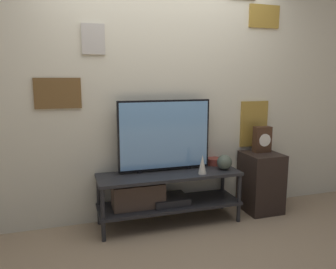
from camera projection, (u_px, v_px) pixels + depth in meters
name	position (u px, v px, depth m)	size (l,w,h in m)	color
ground_plane	(178.00, 234.00, 3.13)	(12.00, 12.00, 0.00)	#997F60
wall_back	(162.00, 89.00, 3.39)	(6.40, 0.08, 2.70)	beige
media_console	(158.00, 193.00, 3.28)	(1.44, 0.43, 0.53)	#232326
television	(165.00, 135.00, 3.30)	(0.95, 0.05, 0.73)	black
vase_slim_bronze	(202.00, 164.00, 3.24)	(0.08, 0.08, 0.19)	beige
vase_wide_bowl	(214.00, 161.00, 3.60)	(0.17, 0.17, 0.07)	brown
vase_round_glass	(224.00, 162.00, 3.40)	(0.16, 0.16, 0.16)	#4C5647
side_table	(261.00, 182.00, 3.64)	(0.38, 0.41, 0.66)	black
mantel_clock	(262.00, 139.00, 3.63)	(0.19, 0.11, 0.29)	#422819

